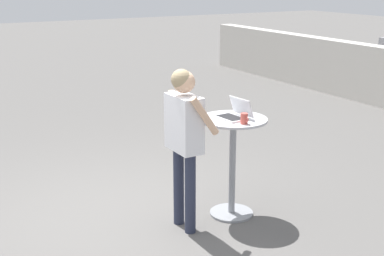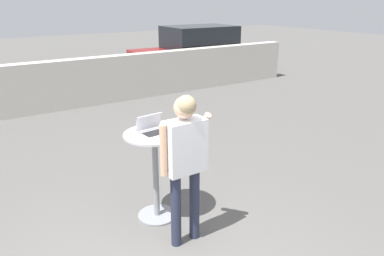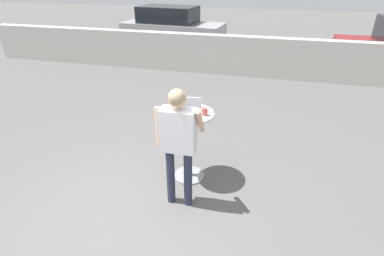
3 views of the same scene
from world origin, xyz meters
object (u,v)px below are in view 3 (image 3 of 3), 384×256
at_px(cafe_table, 189,137).
at_px(standing_person, 178,135).
at_px(parked_car_near_street, 172,27).
at_px(laptop, 189,109).
at_px(coffee_mug, 205,112).

bearing_deg(cafe_table, standing_person, -87.28).
distance_m(cafe_table, parked_car_near_street, 8.96).
xyz_separation_m(cafe_table, laptop, (-0.00, 0.01, 0.42)).
bearing_deg(coffee_mug, parked_car_near_street, 111.09).
bearing_deg(cafe_table, parked_car_near_street, 109.77).
bearing_deg(parked_car_near_street, cafe_table, -70.23).
relative_size(laptop, standing_person, 0.21).
bearing_deg(parked_car_near_street, standing_person, -71.29).
height_order(cafe_table, laptop, laptop).
relative_size(coffee_mug, standing_person, 0.07).
distance_m(coffee_mug, standing_person, 0.61).
bearing_deg(cafe_table, coffee_mug, -6.66).
relative_size(laptop, parked_car_near_street, 0.08).
bearing_deg(standing_person, laptop, 93.06).
bearing_deg(laptop, cafe_table, -71.28).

